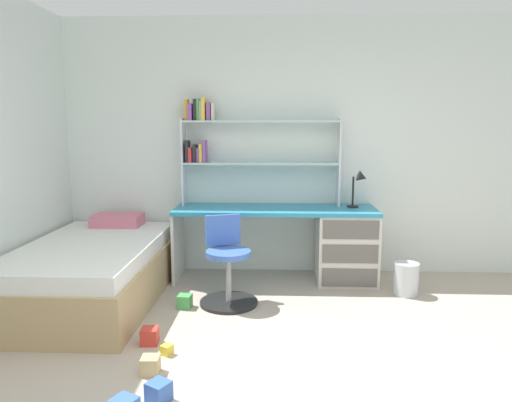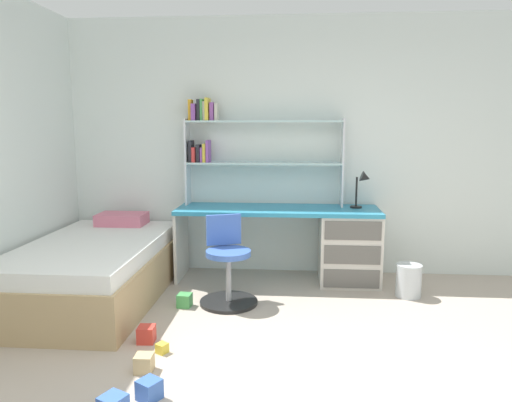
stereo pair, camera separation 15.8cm
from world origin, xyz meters
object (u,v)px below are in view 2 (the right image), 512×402
waste_bin (409,281)px  toy_block_natural_2 (144,363)px  desk_lamp (363,184)px  toy_block_red_0 (146,334)px  toy_block_green_4 (185,300)px  toy_block_yellow_3 (162,348)px  toy_block_blue_5 (149,390)px  bookshelf_hutch (241,142)px  swivel_chair (228,269)px  desk (331,241)px  bed_platform (95,270)px

waste_bin → toy_block_natural_2: size_ratio=2.68×
desk_lamp → toy_block_natural_2: 2.76m
toy_block_red_0 → toy_block_green_4: bearing=80.3°
toy_block_yellow_3 → toy_block_blue_5: bearing=-81.5°
bookshelf_hutch → toy_block_natural_2: bookshelf_hutch is taller
toy_block_green_4 → swivel_chair: bearing=19.9°
toy_block_blue_5 → toy_block_yellow_3: bearing=98.5°
toy_block_red_0 → toy_block_green_4: 0.72m
desk_lamp → toy_block_yellow_3: bearing=-132.7°
desk_lamp → toy_block_yellow_3: 2.56m
bookshelf_hutch → swivel_chair: bearing=-91.6°
swivel_chair → waste_bin: size_ratio=2.56×
waste_bin → toy_block_yellow_3: (-1.99, -1.29, -0.12)m
bookshelf_hutch → swivel_chair: bookshelf_hutch is taller
desk_lamp → toy_block_natural_2: bearing=-129.5°
desk → waste_bin: desk is taller
desk_lamp → bed_platform: (-2.52, -0.74, -0.74)m
bed_platform → swivel_chair: bearing=-0.2°
swivel_chair → desk_lamp: bearing=30.1°
bed_platform → toy_block_blue_5: 1.87m
desk → desk_lamp: size_ratio=5.36×
desk_lamp → bed_platform: 2.72m
bed_platform → toy_block_blue_5: (0.99, -1.57, -0.21)m
bookshelf_hutch → bed_platform: bearing=-145.3°
waste_bin → toy_block_green_4: (-2.03, -0.43, -0.10)m
bookshelf_hutch → toy_block_blue_5: (-0.27, -2.44, -1.36)m
bed_platform → toy_block_green_4: bearing=-9.0°
desk_lamp → toy_block_green_4: bearing=-152.1°
toy_block_natural_2 → toy_block_green_4: size_ratio=0.98×
waste_bin → toy_block_red_0: 2.44m
desk → toy_block_yellow_3: (-1.29, -1.69, -0.38)m
waste_bin → swivel_chair: bearing=-170.0°
desk → bookshelf_hutch: bookshelf_hutch is taller
desk_lamp → toy_block_natural_2: desk_lamp is taller
bed_platform → toy_block_blue_5: bearing=-57.7°
waste_bin → toy_block_yellow_3: 2.38m
toy_block_green_4 → toy_block_blue_5: 1.44m
bookshelf_hutch → toy_block_yellow_3: (-0.35, -1.88, -1.38)m
bookshelf_hutch → desk_lamp: (1.25, -0.14, -0.41)m
desk → bed_platform: desk is taller
bed_platform → toy_block_green_4: bed_platform is taller
swivel_chair → toy_block_natural_2: size_ratio=6.86×
toy_block_red_0 → toy_block_blue_5: bearing=-71.2°
bed_platform → waste_bin: size_ratio=6.55×
swivel_chair → toy_block_yellow_3: bearing=-108.1°
desk → toy_block_yellow_3: size_ratio=29.00×
toy_block_yellow_3 → desk: bearing=52.6°
swivel_chair → waste_bin: (1.66, 0.29, -0.16)m
toy_block_natural_2 → toy_block_blue_5: toy_block_blue_5 is taller
swivel_chair → toy_block_red_0: swivel_chair is taller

